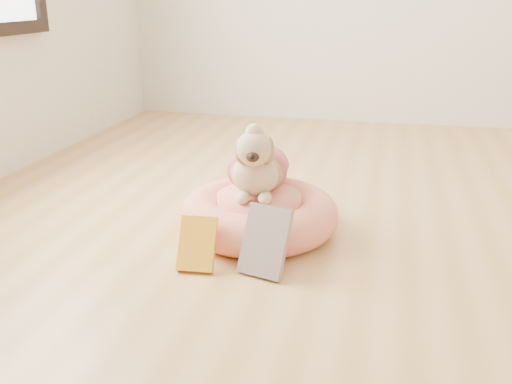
% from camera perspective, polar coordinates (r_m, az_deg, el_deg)
% --- Properties ---
extents(floor, '(4.50, 4.50, 0.00)m').
position_cam_1_polar(floor, '(1.84, 19.48, -8.70)').
color(floor, tan).
rests_on(floor, ground).
extents(pet_bed, '(0.57, 0.57, 0.15)m').
position_cam_1_polar(pet_bed, '(2.06, 0.32, -2.23)').
color(pet_bed, '#F36D5F').
rests_on(pet_bed, floor).
extents(dog, '(0.31, 0.41, 0.28)m').
position_cam_1_polar(dog, '(2.03, 0.14, 3.79)').
color(dog, brown).
rests_on(dog, pet_bed).
extents(book_yellow, '(0.12, 0.12, 0.16)m').
position_cam_1_polar(book_yellow, '(1.81, -5.89, -5.19)').
color(book_yellow, '#FFF41A').
rests_on(book_yellow, floor).
extents(book_white, '(0.17, 0.15, 0.21)m').
position_cam_1_polar(book_white, '(1.76, 0.92, -4.94)').
color(book_white, white).
rests_on(book_white, floor).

